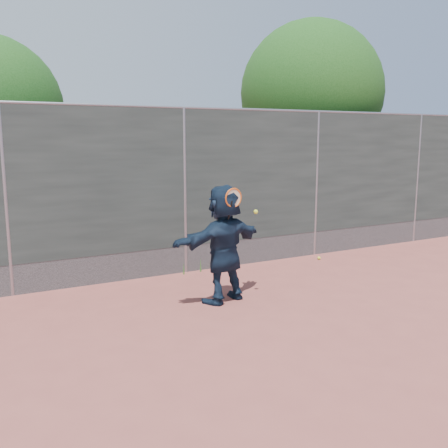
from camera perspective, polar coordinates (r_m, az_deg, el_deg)
name	(u,v)px	position (r m, az deg, el deg)	size (l,w,h in m)	color
ground	(298,337)	(6.50, 8.40, -12.70)	(80.00, 80.00, 0.00)	#9E4C42
player	(224,244)	(7.54, 0.00, -2.24)	(1.67, 0.53, 1.80)	#142337
ball_ground	(319,258)	(10.44, 10.80, -3.84)	(0.07, 0.07, 0.07)	#DBEC34
fence	(185,188)	(9.10, -4.52, 4.18)	(20.00, 0.06, 3.03)	#38423D
swing_action	(236,201)	(7.30, 1.33, 2.70)	(0.61, 0.15, 0.51)	#DC5514
tree_right	(316,97)	(13.46, 10.44, 14.04)	(3.78, 3.60, 5.39)	#382314
weed_clump	(203,264)	(9.37, -2.46, -4.64)	(0.68, 0.07, 0.30)	#387226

